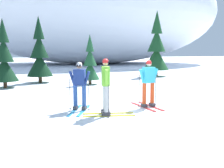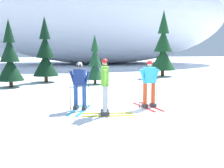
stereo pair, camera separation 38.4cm
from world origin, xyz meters
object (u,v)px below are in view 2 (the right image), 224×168
Objects in this scene: pine_tree_center_left at (10,59)px; pine_tree_far_right at (163,49)px; pine_tree_center at (45,55)px; pine_tree_center_right at (95,64)px; skier_lime_jacket at (105,85)px; skier_navy_jacket at (80,85)px; skier_cyan_jacket at (149,83)px.

pine_tree_far_right reaches higher than pine_tree_center_left.
pine_tree_center_left is at bearing -131.34° from pine_tree_center.
pine_tree_center_right is (4.83, 0.48, -0.33)m from pine_tree_center_left.
pine_tree_far_right reaches higher than pine_tree_center_right.
pine_tree_center_left is 1.26× the size of pine_tree_center_right.
skier_lime_jacket is 9.72m from pine_tree_center.
pine_tree_center_left is 0.90× the size of pine_tree_center.
skier_navy_jacket is at bearing -78.47° from pine_tree_center.
pine_tree_far_right is at bearing 33.76° from pine_tree_center_right.
skier_cyan_jacket is 9.56m from pine_tree_center.
pine_tree_far_right is (10.61, 4.34, 0.54)m from pine_tree_center_left.
pine_tree_far_right reaches higher than skier_lime_jacket.
skier_navy_jacket is 0.34× the size of pine_tree_far_right.
pine_tree_center is at bearing 48.66° from pine_tree_center_left.
skier_lime_jacket is at bearing -118.42° from pine_tree_far_right.
pine_tree_far_right is (8.81, 2.30, 0.37)m from pine_tree_center.
skier_lime_jacket is 0.61× the size of pine_tree_center_right.
pine_tree_center_left reaches higher than skier_navy_jacket.
pine_tree_far_right is at bearing 22.27° from pine_tree_center_left.
skier_cyan_jacket is 0.42× the size of pine_tree_center.
pine_tree_center_right is at bearing 100.04° from skier_cyan_jacket.
pine_tree_center_right is at bearing -146.24° from pine_tree_far_right.
pine_tree_center_left is 11.48m from pine_tree_far_right.
pine_tree_center reaches higher than pine_tree_center_left.
pine_tree_center_left is 4.87m from pine_tree_center_right.
pine_tree_center is 3.45m from pine_tree_center_right.
skier_cyan_jacket reaches higher than skier_navy_jacket.
pine_tree_center_left is at bearing -174.31° from pine_tree_center_right.
skier_navy_jacket is 12.96m from pine_tree_far_right.
skier_navy_jacket is at bearing 179.38° from skier_cyan_jacket.
skier_lime_jacket is at bearing -93.90° from pine_tree_center_right.
pine_tree_center reaches higher than skier_cyan_jacket.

